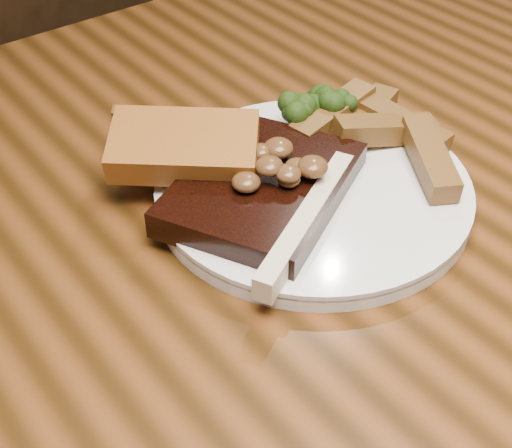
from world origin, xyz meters
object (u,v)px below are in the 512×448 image
at_px(chair_far, 59,87).
at_px(steak, 263,188).
at_px(potato_wedges, 372,141).
at_px(plate, 313,191).
at_px(dining_table, 252,337).
at_px(garlic_bread, 186,167).

bearing_deg(chair_far, steak, 61.07).
xyz_separation_m(chair_far, potato_wedges, (0.03, -0.65, 0.23)).
distance_m(plate, potato_wedges, 0.07).
bearing_deg(steak, potato_wedges, -30.00).
xyz_separation_m(dining_table, potato_wedges, (0.16, 0.03, 0.12)).
relative_size(plate, steak, 1.66).
relative_size(chair_far, potato_wedges, 8.22).
bearing_deg(garlic_bread, potato_wedges, 17.21).
bearing_deg(chair_far, garlic_bread, 57.08).
relative_size(plate, potato_wedges, 2.19).
distance_m(chair_far, potato_wedges, 0.69).
distance_m(chair_far, steak, 0.69).
distance_m(dining_table, garlic_bread, 0.15).
height_order(dining_table, potato_wedges, potato_wedges).
relative_size(dining_table, chair_far, 1.64).
bearing_deg(dining_table, potato_wedges, 11.89).
relative_size(chair_far, steak, 6.23).
bearing_deg(dining_table, garlic_bread, 86.38).
relative_size(steak, garlic_bread, 1.34).
height_order(chair_far, steak, chair_far).
xyz_separation_m(dining_table, chair_far, (0.13, 0.68, -0.12)).
xyz_separation_m(plate, steak, (-0.04, 0.01, 0.02)).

